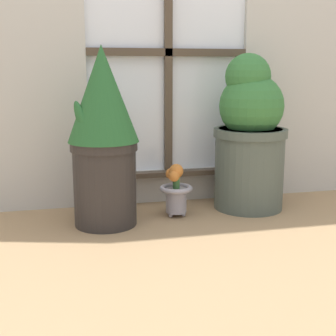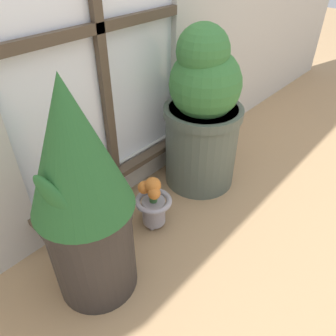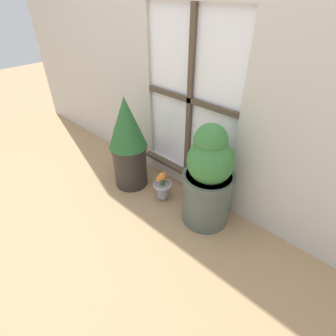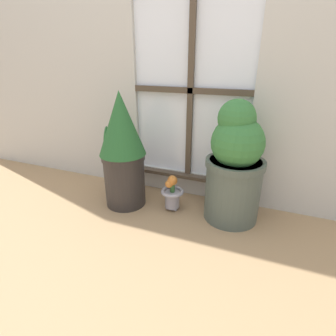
{
  "view_description": "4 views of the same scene",
  "coord_description": "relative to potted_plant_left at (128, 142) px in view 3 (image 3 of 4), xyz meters",
  "views": [
    {
      "loc": [
        -0.53,
        -1.73,
        0.65
      ],
      "look_at": [
        -0.07,
        0.22,
        0.23
      ],
      "focal_mm": 50.0,
      "sensor_mm": 36.0,
      "label": 1
    },
    {
      "loc": [
        -0.7,
        -0.44,
        1.0
      ],
      "look_at": [
        0.05,
        0.23,
        0.26
      ],
      "focal_mm": 35.0,
      "sensor_mm": 36.0,
      "label": 2
    },
    {
      "loc": [
        1.07,
        -0.87,
        1.37
      ],
      "look_at": [
        0.01,
        0.27,
        0.29
      ],
      "focal_mm": 28.0,
      "sensor_mm": 36.0,
      "label": 3
    },
    {
      "loc": [
        0.5,
        -1.15,
        0.93
      ],
      "look_at": [
        -0.07,
        0.28,
        0.27
      ],
      "focal_mm": 28.0,
      "sensor_mm": 36.0,
      "label": 4
    }
  ],
  "objects": [
    {
      "name": "wall_with_window",
      "position": [
        0.35,
        0.31,
        0.88
      ],
      "size": [
        4.4,
        0.1,
        2.5
      ],
      "color": "beige",
      "rests_on": "ground_plane"
    },
    {
      "name": "flower_vase",
      "position": [
        0.32,
        0.04,
        -0.27
      ],
      "size": [
        0.15,
        0.15,
        0.24
      ],
      "color": "#99939E",
      "rests_on": "ground_plane"
    },
    {
      "name": "potted_plant_right",
      "position": [
        0.69,
        0.09,
        -0.05
      ],
      "size": [
        0.34,
        0.34,
        0.72
      ],
      "color": "#4C564C",
      "rests_on": "ground_plane"
    },
    {
      "name": "ground_plane",
      "position": [
        0.35,
        -0.2,
        -0.39
      ],
      "size": [
        10.0,
        10.0,
        0.0
      ],
      "primitive_type": "plane",
      "color": "tan"
    },
    {
      "name": "potted_plant_left",
      "position": [
        0.0,
        0.0,
        0.0
      ],
      "size": [
        0.29,
        0.29,
        0.75
      ],
      "color": "#2D2826",
      "rests_on": "ground_plane"
    }
  ]
}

